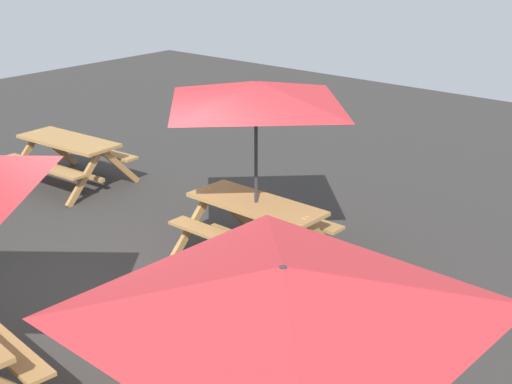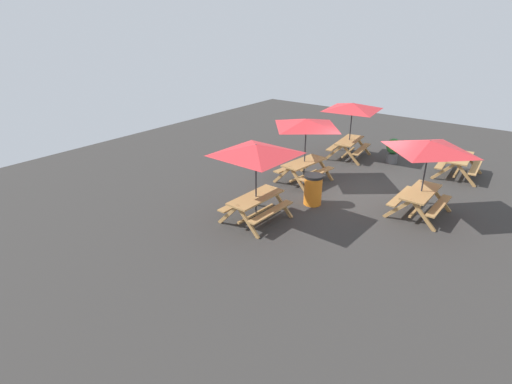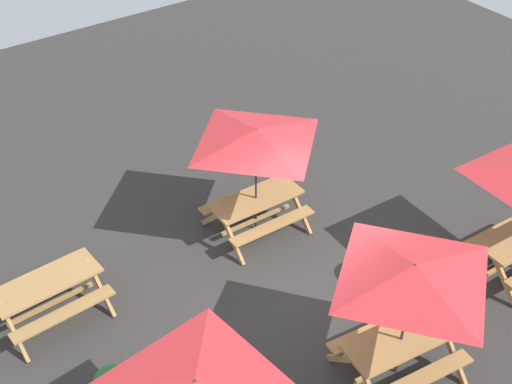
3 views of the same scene
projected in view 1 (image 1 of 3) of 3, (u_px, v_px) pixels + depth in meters
The scene contains 5 objects.
ground_plane at pixel (125, 305), 8.03m from camera, with size 24.96×24.96×0.00m, color #33302D.
picnic_table_0 at pixel (256, 107), 8.49m from camera, with size 2.04×2.04×2.34m.
picnic_table_2 at pixel (282, 317), 3.92m from camera, with size 2.83×2.83×2.34m.
picnic_table_4 at pixel (69, 151), 11.61m from camera, with size 1.88×1.62×0.81m.
trash_bin_orange at pixel (153, 359), 6.17m from camera, with size 0.59×0.59×0.98m.
Camera 1 is at (5.69, -4.45, 4.01)m, focal length 50.00 mm.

